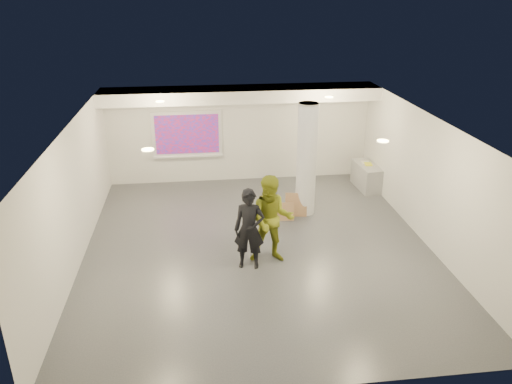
{
  "coord_description": "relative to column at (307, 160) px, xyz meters",
  "views": [
    {
      "loc": [
        -1.31,
        -10.25,
        5.74
      ],
      "look_at": [
        0.0,
        0.4,
        1.25
      ],
      "focal_mm": 35.0,
      "sensor_mm": 36.0,
      "label": 1
    }
  ],
  "objects": [
    {
      "name": "woman",
      "position": [
        -1.79,
        -2.6,
        -0.6
      ],
      "size": [
        0.73,
        0.56,
        1.81
      ],
      "primitive_type": "imported",
      "rotation": [
        0.0,
        0.0,
        -0.21
      ],
      "color": "black",
      "rests_on": "floor"
    },
    {
      "name": "floor",
      "position": [
        -1.5,
        -1.8,
        -1.5
      ],
      "size": [
        8.0,
        9.0,
        0.01
      ],
      "primitive_type": "cube",
      "color": "#3B3E43",
      "rests_on": "ground"
    },
    {
      "name": "papers_stack",
      "position": [
        2.22,
        1.68,
        -0.75
      ],
      "size": [
        0.27,
        0.33,
        0.02
      ],
      "primitive_type": "cube",
      "rotation": [
        0.0,
        0.0,
        -0.12
      ],
      "color": "silver",
      "rests_on": "credenza"
    },
    {
      "name": "downlight_nw",
      "position": [
        -3.7,
        0.7,
        1.48
      ],
      "size": [
        0.22,
        0.22,
        0.02
      ],
      "primitive_type": "cylinder",
      "color": "#FFEA90",
      "rests_on": "ceiling"
    },
    {
      "name": "downlight_ne",
      "position": [
        0.7,
        0.7,
        1.48
      ],
      "size": [
        0.22,
        0.22,
        0.02
      ],
      "primitive_type": "cylinder",
      "color": "#FFEA90",
      "rests_on": "ceiling"
    },
    {
      "name": "wall_front",
      "position": [
        -1.5,
        -6.3,
        0.0
      ],
      "size": [
        8.0,
        0.01,
        3.0
      ],
      "primitive_type": "cube",
      "color": "silver",
      "rests_on": "floor"
    },
    {
      "name": "man",
      "position": [
        -1.28,
        -2.41,
        -0.5
      ],
      "size": [
        1.06,
        0.87,
        2.01
      ],
      "primitive_type": "imported",
      "rotation": [
        0.0,
        0.0,
        -0.12
      ],
      "color": "olive",
      "rests_on": "floor"
    },
    {
      "name": "postit_pad",
      "position": [
        2.24,
        1.52,
        -0.75
      ],
      "size": [
        0.24,
        0.31,
        0.03
      ],
      "primitive_type": "cube",
      "rotation": [
        0.0,
        0.0,
        -0.12
      ],
      "color": "yellow",
      "rests_on": "credenza"
    },
    {
      "name": "cardboard_front",
      "position": [
        -0.6,
        -0.41,
        -1.26
      ],
      "size": [
        0.46,
        0.24,
        0.47
      ],
      "primitive_type": "cube",
      "rotation": [
        -0.33,
        0.0,
        -0.1
      ],
      "color": "#906A47",
      "rests_on": "floor"
    },
    {
      "name": "soffit_band",
      "position": [
        -1.5,
        2.15,
        1.32
      ],
      "size": [
        8.0,
        1.1,
        0.36
      ],
      "primitive_type": "cube",
      "color": "silver",
      "rests_on": "ceiling"
    },
    {
      "name": "wall_right",
      "position": [
        2.5,
        -1.8,
        0.0
      ],
      "size": [
        0.01,
        9.0,
        3.0
      ],
      "primitive_type": "cube",
      "color": "silver",
      "rests_on": "floor"
    },
    {
      "name": "projection_screen",
      "position": [
        -3.1,
        2.65,
        0.03
      ],
      "size": [
        2.1,
        0.13,
        1.42
      ],
      "color": "white",
      "rests_on": "wall_back"
    },
    {
      "name": "wall_back",
      "position": [
        -1.5,
        2.7,
        0.0
      ],
      "size": [
        8.0,
        0.01,
        3.0
      ],
      "primitive_type": "cube",
      "color": "silver",
      "rests_on": "floor"
    },
    {
      "name": "credenza",
      "position": [
        2.22,
        1.49,
        -1.13
      ],
      "size": [
        0.61,
        1.3,
        0.74
      ],
      "primitive_type": "cube",
      "rotation": [
        0.0,
        0.0,
        0.07
      ],
      "color": "gray",
      "rests_on": "floor"
    },
    {
      "name": "cardboard_back",
      "position": [
        -0.28,
        -0.18,
        -1.19
      ],
      "size": [
        0.61,
        0.31,
        0.62
      ],
      "primitive_type": "cube",
      "rotation": [
        -0.26,
        0.0,
        -0.18
      ],
      "color": "#906A47",
      "rests_on": "floor"
    },
    {
      "name": "wall_left",
      "position": [
        -5.5,
        -1.8,
        0.0
      ],
      "size": [
        0.01,
        9.0,
        3.0
      ],
      "primitive_type": "cube",
      "color": "silver",
      "rests_on": "floor"
    },
    {
      "name": "column",
      "position": [
        0.0,
        0.0,
        0.0
      ],
      "size": [
        0.52,
        0.52,
        3.0
      ],
      "primitive_type": "cylinder",
      "color": "silver",
      "rests_on": "floor"
    },
    {
      "name": "downlight_sw",
      "position": [
        -3.7,
        -3.3,
        1.48
      ],
      "size": [
        0.22,
        0.22,
        0.02
      ],
      "primitive_type": "cylinder",
      "color": "#FFEA90",
      "rests_on": "ceiling"
    },
    {
      "name": "downlight_se",
      "position": [
        0.7,
        -3.3,
        1.48
      ],
      "size": [
        0.22,
        0.22,
        0.02
      ],
      "primitive_type": "cylinder",
      "color": "#FFEA90",
      "rests_on": "ceiling"
    },
    {
      "name": "ceiling",
      "position": [
        -1.5,
        -1.8,
        1.5
      ],
      "size": [
        8.0,
        9.0,
        0.01
      ],
      "primitive_type": "cube",
      "color": "silver",
      "rests_on": "floor"
    }
  ]
}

